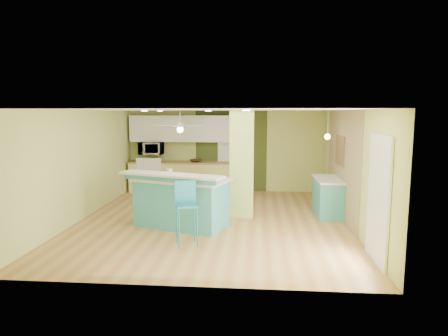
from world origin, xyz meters
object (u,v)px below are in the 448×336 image
(peninsula, at_px, (181,201))
(fruit_bowl, at_px, (195,161))
(canister, at_px, (169,173))
(side_counter, at_px, (328,197))
(bar_stool, at_px, (186,202))

(peninsula, height_order, fruit_bowl, peninsula)
(fruit_bowl, relative_size, canister, 1.84)
(side_counter, xyz_separation_m, canister, (-3.60, -1.09, 0.69))
(peninsula, xyz_separation_m, side_counter, (3.31, 1.24, -0.11))
(fruit_bowl, bearing_deg, peninsula, -85.98)
(canister, bearing_deg, bar_stool, -65.49)
(side_counter, relative_size, canister, 7.56)
(bar_stool, distance_m, side_counter, 3.86)
(bar_stool, height_order, side_counter, bar_stool)
(fruit_bowl, distance_m, canister, 3.54)
(side_counter, bearing_deg, peninsula, -159.46)
(peninsula, relative_size, side_counter, 1.74)
(bar_stool, bearing_deg, peninsula, 87.45)
(peninsula, bearing_deg, bar_stool, -55.81)
(peninsula, xyz_separation_m, fruit_bowl, (-0.26, 3.68, 0.42))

